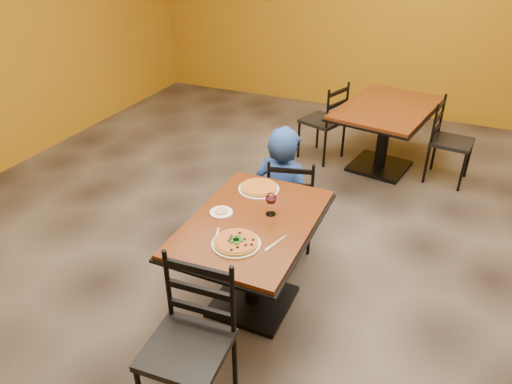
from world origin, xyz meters
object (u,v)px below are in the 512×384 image
at_px(pizza_main, 236,242).
at_px(pizza_far, 259,187).
at_px(plate_main, 236,244).
at_px(side_plate, 221,212).
at_px(table_second, 385,122).
at_px(wine_glass, 271,203).
at_px(chair_main_far, 291,199).
at_px(diner, 283,185).
at_px(chair_second_right, 452,142).
at_px(plate_far, 259,189).
at_px(table_main, 252,243).
at_px(chair_second_left, 322,121).
at_px(chair_main_near, 186,350).

bearing_deg(pizza_main, pizza_far, 102.01).
relative_size(plate_main, side_plate, 1.94).
bearing_deg(plate_main, pizza_far, 102.01).
xyz_separation_m(table_second, wine_glass, (-0.34, -2.52, 0.28)).
height_order(chair_main_far, diner, diner).
bearing_deg(chair_second_right, plate_far, 157.29).
distance_m(pizza_main, pizza_far, 0.71).
xyz_separation_m(table_second, pizza_main, (-0.41, -2.93, 0.21)).
bearing_deg(plate_far, pizza_main, -77.99).
bearing_deg(plate_main, diner, 96.49).
xyz_separation_m(table_second, side_plate, (-0.66, -2.64, 0.19)).
distance_m(chair_main_far, plate_far, 0.58).
relative_size(table_main, pizza_main, 4.33).
bearing_deg(table_main, chair_second_right, 66.56).
xyz_separation_m(plate_main, pizza_main, (0.00, 0.00, 0.02)).
bearing_deg(plate_main, pizza_main, 0.00).
distance_m(table_second, plate_main, 2.96).
height_order(side_plate, wine_glass, wine_glass).
height_order(table_main, side_plate, side_plate).
bearing_deg(pizza_main, chair_second_left, 96.04).
height_order(chair_main_near, pizza_far, chair_main_near).
height_order(chair_main_near, chair_second_right, chair_main_near).
distance_m(pizza_far, side_plate, 0.42).
distance_m(plate_far, wine_glass, 0.36).
bearing_deg(plate_far, pizza_far, 90.00).
bearing_deg(chair_second_right, pizza_far, 157.29).
distance_m(chair_main_near, wine_glass, 1.13).
xyz_separation_m(table_main, chair_main_near, (0.03, -0.95, -0.07)).
relative_size(table_main, wine_glass, 6.83).
distance_m(table_main, wine_glass, 0.32).
bearing_deg(plate_far, chair_main_far, 78.09).
xyz_separation_m(chair_second_left, chair_second_right, (1.43, 0.00, -0.01)).
bearing_deg(wine_glass, chair_second_left, 98.49).
distance_m(chair_second_left, plate_far, 2.26).
height_order(chair_second_right, plate_far, chair_second_right).
height_order(table_second, side_plate, side_plate).
xyz_separation_m(table_second, chair_second_left, (-0.72, 0.00, -0.10)).
bearing_deg(chair_second_left, pizza_far, 23.32).
relative_size(chair_second_right, plate_main, 2.90).
bearing_deg(chair_main_near, pizza_far, 92.77).
bearing_deg(chair_second_right, plate_main, 165.90).
distance_m(diner, plate_main, 1.21).
distance_m(pizza_main, wine_glass, 0.42).
xyz_separation_m(pizza_far, wine_glass, (0.21, -0.28, 0.07)).
xyz_separation_m(plate_main, pizza_far, (-0.15, 0.69, 0.02)).
relative_size(table_second, pizza_main, 5.24).
xyz_separation_m(diner, pizza_far, (-0.01, -0.49, 0.23)).
height_order(plate_far, pizza_far, pizza_far).
distance_m(plate_far, pizza_far, 0.02).
height_order(table_main, chair_second_right, chair_second_right).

